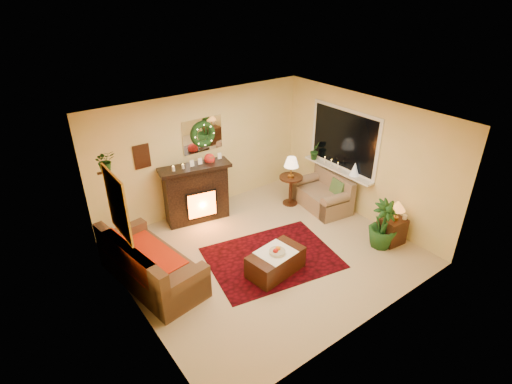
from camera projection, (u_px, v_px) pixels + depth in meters
floor at (267, 253)px, 7.54m from camera, size 5.00×5.00×0.00m
ceiling at (269, 120)px, 6.32m from camera, size 5.00×5.00×0.00m
wall_back at (203, 152)px, 8.53m from camera, size 5.00×5.00×0.00m
wall_front at (371, 255)px, 5.34m from camera, size 5.00×5.00×0.00m
wall_left at (128, 241)px, 5.62m from camera, size 4.50×4.50×0.00m
wall_right at (363, 158)px, 8.25m from camera, size 4.50×4.50×0.00m
area_rug at (272, 258)px, 7.40m from camera, size 2.58×2.12×0.01m
sofa at (151, 260)px, 6.66m from camera, size 1.20×2.16×0.88m
red_throw at (144, 256)px, 6.71m from camera, size 0.84×1.37×0.02m
fireplace at (197, 196)px, 8.36m from camera, size 1.35×0.65×1.18m
poinsettia at (210, 159)px, 8.22m from camera, size 0.23×0.23×0.23m
mantel_candle_a at (174, 171)px, 7.80m from camera, size 0.06×0.06×0.18m
mantel_candle_b at (183, 168)px, 7.90m from camera, size 0.05×0.05×0.16m
mantel_mirror at (203, 135)px, 8.33m from camera, size 0.92×0.02×0.72m
wreath at (203, 134)px, 8.29m from camera, size 0.55×0.11×0.55m
wall_art at (142, 156)px, 7.69m from camera, size 0.32×0.03×0.48m
gold_mirror at (117, 205)px, 5.63m from camera, size 0.03×0.84×1.00m
hanging_plant at (107, 170)px, 6.13m from camera, size 0.33×0.28×0.36m
loveseat at (322, 190)px, 8.89m from camera, size 0.96×1.43×0.77m
window_frame at (344, 139)px, 8.51m from camera, size 0.03×1.86×1.36m
window_glass at (343, 140)px, 8.50m from camera, size 0.02×1.70×1.22m
window_sill at (337, 170)px, 8.78m from camera, size 0.22×1.86×0.04m
mini_tree at (355, 169)px, 8.40m from camera, size 0.19×0.19×0.29m
sill_plant at (315, 151)px, 9.15m from camera, size 0.30×0.24×0.54m
side_table_round at (290, 191)px, 9.05m from camera, size 0.64×0.64×0.69m
lamp_cream at (291, 169)px, 8.76m from camera, size 0.32×0.32×0.49m
end_table_square at (391, 230)px, 7.75m from camera, size 0.47×0.47×0.52m
lamp_tiffany at (397, 209)px, 7.50m from camera, size 0.30×0.30×0.45m
coffee_table at (276, 262)px, 6.95m from camera, size 1.07×0.68×0.42m
fruit_bowl at (277, 252)px, 6.81m from camera, size 0.28×0.28×0.06m
floor_palm at (383, 226)px, 7.54m from camera, size 1.88×1.88×2.85m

